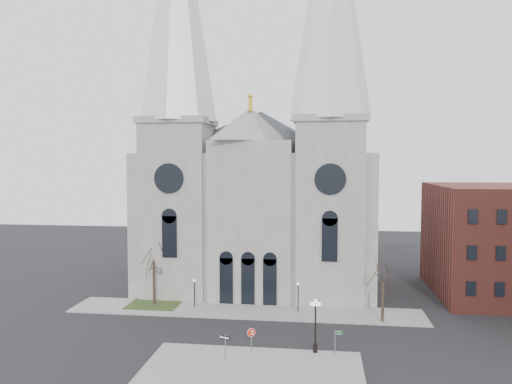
# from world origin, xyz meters

# --- Properties ---
(ground) EXTENTS (160.00, 160.00, 0.00)m
(ground) POSITION_xyz_m (0.00, 0.00, 0.00)
(ground) COLOR black
(ground) RESTS_ON ground
(sidewalk_near) EXTENTS (18.00, 10.00, 0.14)m
(sidewalk_near) POSITION_xyz_m (3.00, -5.00, 0.07)
(sidewalk_near) COLOR gray
(sidewalk_near) RESTS_ON ground
(sidewalk_far) EXTENTS (40.00, 6.00, 0.14)m
(sidewalk_far) POSITION_xyz_m (0.00, 11.00, 0.07)
(sidewalk_far) COLOR gray
(sidewalk_far) RESTS_ON ground
(grass_patch) EXTENTS (6.00, 5.00, 0.18)m
(grass_patch) POSITION_xyz_m (-11.00, 12.00, 0.09)
(grass_patch) COLOR #2C3F1B
(grass_patch) RESTS_ON ground
(cathedral) EXTENTS (33.00, 26.66, 54.00)m
(cathedral) POSITION_xyz_m (0.00, 22.86, 18.48)
(cathedral) COLOR gray
(cathedral) RESTS_ON ground
(bg_building_brick) EXTENTS (14.00, 18.00, 14.00)m
(bg_building_brick) POSITION_xyz_m (30.00, 22.00, 7.00)
(bg_building_brick) COLOR brown
(bg_building_brick) RESTS_ON ground
(tree_left) EXTENTS (3.20, 3.20, 7.50)m
(tree_left) POSITION_xyz_m (-11.00, 12.00, 5.58)
(tree_left) COLOR #2D2119
(tree_left) RESTS_ON ground
(tree_right) EXTENTS (3.20, 3.20, 6.00)m
(tree_right) POSITION_xyz_m (15.00, 9.00, 4.47)
(tree_right) COLOR #2D2119
(tree_right) RESTS_ON ground
(ped_lamp_left) EXTENTS (0.32, 0.32, 3.26)m
(ped_lamp_left) POSITION_xyz_m (-6.00, 11.50, 2.33)
(ped_lamp_left) COLOR black
(ped_lamp_left) RESTS_ON sidewalk_far
(ped_lamp_right) EXTENTS (0.32, 0.32, 3.26)m
(ped_lamp_right) POSITION_xyz_m (6.00, 11.50, 2.33)
(ped_lamp_right) COLOR black
(ped_lamp_right) RESTS_ON sidewalk_far
(stop_sign) EXTENTS (0.81, 0.12, 2.24)m
(stop_sign) POSITION_xyz_m (2.46, -1.38, 1.76)
(stop_sign) COLOR slate
(stop_sign) RESTS_ON sidewalk_near
(globe_lamp) EXTENTS (1.28, 1.28, 4.81)m
(globe_lamp) POSITION_xyz_m (8.06, -0.50, 3.16)
(globe_lamp) COLOR black
(globe_lamp) RESTS_ON sidewalk_near
(one_way_sign) EXTENTS (0.95, 0.41, 2.29)m
(one_way_sign) POSITION_xyz_m (0.54, -3.41, 1.68)
(one_way_sign) COLOR slate
(one_way_sign) RESTS_ON sidewalk_near
(street_name_sign) EXTENTS (0.69, 0.23, 2.20)m
(street_name_sign) POSITION_xyz_m (9.85, -0.76, 1.44)
(street_name_sign) COLOR slate
(street_name_sign) RESTS_ON sidewalk_near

